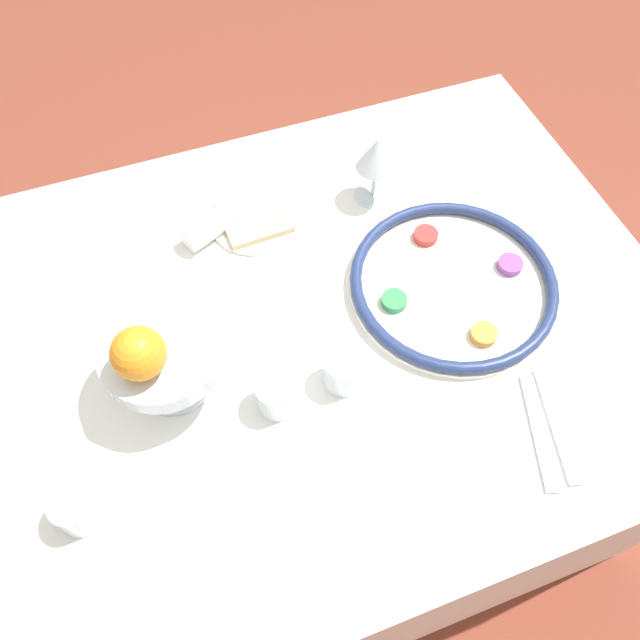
# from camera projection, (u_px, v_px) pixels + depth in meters

# --- Properties ---
(ground_plane) EXTENTS (8.00, 8.00, 0.00)m
(ground_plane) POSITION_uv_depth(u_px,v_px,m) (328.00, 461.00, 1.61)
(ground_plane) COLOR brown
(dining_table) EXTENTS (1.12, 0.91, 0.71)m
(dining_table) POSITION_uv_depth(u_px,v_px,m) (330.00, 405.00, 1.32)
(dining_table) COLOR white
(dining_table) RESTS_ON ground_plane
(seder_plate) EXTENTS (0.34, 0.34, 0.03)m
(seder_plate) POSITION_uv_depth(u_px,v_px,m) (453.00, 283.00, 1.03)
(seder_plate) COLOR white
(seder_plate) RESTS_ON dining_table
(wine_glass) EXTENTS (0.07, 0.07, 0.13)m
(wine_glass) POSITION_uv_depth(u_px,v_px,m) (377.00, 156.00, 1.07)
(wine_glass) COLOR silver
(wine_glass) RESTS_ON dining_table
(fruit_stand) EXTENTS (0.18, 0.18, 0.11)m
(fruit_stand) POSITION_uv_depth(u_px,v_px,m) (164.00, 355.00, 0.88)
(fruit_stand) COLOR silver
(fruit_stand) RESTS_ON dining_table
(orange_fruit) EXTENTS (0.07, 0.07, 0.07)m
(orange_fruit) POSITION_uv_depth(u_px,v_px,m) (138.00, 354.00, 0.81)
(orange_fruit) COLOR orange
(orange_fruit) RESTS_ON fruit_stand
(bread_plate) EXTENTS (0.16, 0.16, 0.02)m
(bread_plate) POSITION_uv_depth(u_px,v_px,m) (254.00, 218.00, 1.12)
(bread_plate) COLOR silver
(bread_plate) RESTS_ON dining_table
(napkin_roll) EXTENTS (0.18, 0.11, 0.04)m
(napkin_roll) POSITION_uv_depth(u_px,v_px,m) (226.00, 216.00, 1.10)
(napkin_roll) COLOR white
(napkin_roll) RESTS_ON dining_table
(cup_near) EXTENTS (0.06, 0.06, 0.06)m
(cup_near) POSITION_uv_depth(u_px,v_px,m) (277.00, 394.00, 0.91)
(cup_near) COLOR silver
(cup_near) RESTS_ON dining_table
(cup_mid) EXTENTS (0.06, 0.06, 0.06)m
(cup_mid) POSITION_uv_depth(u_px,v_px,m) (344.00, 370.00, 0.93)
(cup_mid) COLOR silver
(cup_mid) RESTS_ON dining_table
(cup_far) EXTENTS (0.06, 0.06, 0.06)m
(cup_far) POSITION_uv_depth(u_px,v_px,m) (77.00, 509.00, 0.82)
(cup_far) COLOR silver
(cup_far) RESTS_ON dining_table
(fork_left) EXTENTS (0.06, 0.18, 0.01)m
(fork_left) POSITION_uv_depth(u_px,v_px,m) (557.00, 425.00, 0.91)
(fork_left) COLOR silver
(fork_left) RESTS_ON dining_table
(fork_right) EXTENTS (0.08, 0.18, 0.01)m
(fork_right) POSITION_uv_depth(u_px,v_px,m) (539.00, 431.00, 0.91)
(fork_right) COLOR silver
(fork_right) RESTS_ON dining_table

